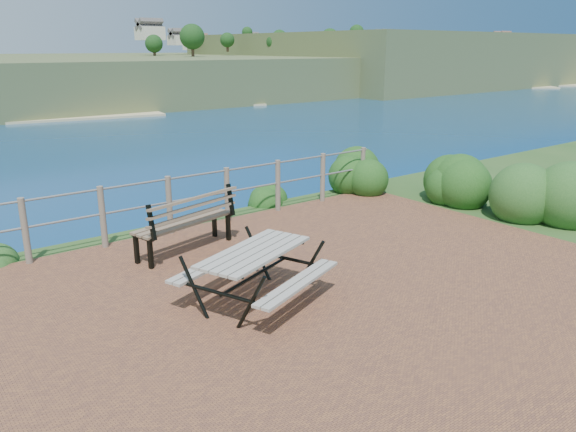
# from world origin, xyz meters

# --- Properties ---
(ground) EXTENTS (10.00, 7.00, 0.12)m
(ground) POSITION_xyz_m (0.00, 0.00, 0.00)
(ground) COLOR brown
(ground) RESTS_ON ground
(safety_railing) EXTENTS (9.40, 0.10, 1.00)m
(safety_railing) POSITION_xyz_m (0.00, 3.35, 0.57)
(safety_railing) COLOR #6B5B4C
(safety_railing) RESTS_ON ground
(distant_bay) EXTENTS (290.00, 232.36, 24.00)m
(distant_bay) POSITION_xyz_m (173.07, 202.61, -1.52)
(distant_bay) COLOR #405229
(distant_bay) RESTS_ON ground
(picnic_table) EXTENTS (1.74, 1.32, 0.68)m
(picnic_table) POSITION_xyz_m (-0.38, 0.22, 0.44)
(picnic_table) COLOR #A39D92
(picnic_table) RESTS_ON ground
(park_bench) EXTENTS (1.77, 0.83, 0.97)m
(park_bench) POSITION_xyz_m (-0.22, 2.39, 0.64)
(park_bench) COLOR brown
(park_bench) RESTS_ON ground
(shrub_right_front) EXTENTS (1.25, 1.25, 1.78)m
(shrub_right_front) POSITION_xyz_m (5.50, 1.64, 0.00)
(shrub_right_front) COLOR #154013
(shrub_right_front) RESTS_ON ground
(shrub_right_back) EXTENTS (1.32, 1.32, 1.88)m
(shrub_right_back) POSITION_xyz_m (6.04, -0.10, 0.00)
(shrub_right_back) COLOR #22511E
(shrub_right_back) RESTS_ON ground
(shrub_right_edge) EXTENTS (1.21, 1.21, 1.72)m
(shrub_right_edge) POSITION_xyz_m (4.81, 3.54, 0.00)
(shrub_right_edge) COLOR #154013
(shrub_right_edge) RESTS_ON ground
(shrub_lip_east) EXTENTS (0.75, 0.75, 0.48)m
(shrub_lip_east) POSITION_xyz_m (2.65, 4.14, 0.00)
(shrub_lip_east) COLOR #154013
(shrub_lip_east) RESTS_ON ground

